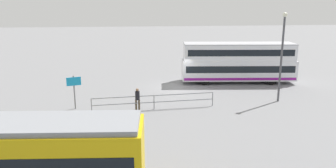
{
  "coord_description": "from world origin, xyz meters",
  "views": [
    {
      "loc": [
        4.37,
        28.91,
        7.58
      ],
      "look_at": [
        1.61,
        5.25,
        1.68
      ],
      "focal_mm": 35.27,
      "sensor_mm": 36.0,
      "label": 1
    }
  ],
  "objects_px": {
    "street_lamp": "(282,51)",
    "pedestrian_near_railing": "(137,98)",
    "double_decker_bus": "(238,62)",
    "info_sign": "(74,86)"
  },
  "relations": [
    {
      "from": "street_lamp",
      "to": "pedestrian_near_railing",
      "type": "bearing_deg",
      "value": 5.06
    },
    {
      "from": "double_decker_bus",
      "to": "info_sign",
      "type": "bearing_deg",
      "value": 24.89
    },
    {
      "from": "double_decker_bus",
      "to": "pedestrian_near_railing",
      "type": "xyz_separation_m",
      "value": [
        9.89,
        7.55,
        -1.03
      ]
    },
    {
      "from": "double_decker_bus",
      "to": "street_lamp",
      "type": "bearing_deg",
      "value": 100.22
    },
    {
      "from": "pedestrian_near_railing",
      "to": "street_lamp",
      "type": "xyz_separation_m",
      "value": [
        -11.07,
        -0.98,
        3.09
      ]
    },
    {
      "from": "double_decker_bus",
      "to": "street_lamp",
      "type": "relative_size",
      "value": 1.59
    },
    {
      "from": "info_sign",
      "to": "street_lamp",
      "type": "bearing_deg",
      "value": -179.56
    },
    {
      "from": "double_decker_bus",
      "to": "street_lamp",
      "type": "height_order",
      "value": "street_lamp"
    },
    {
      "from": "pedestrian_near_railing",
      "to": "info_sign",
      "type": "relative_size",
      "value": 0.66
    },
    {
      "from": "info_sign",
      "to": "pedestrian_near_railing",
      "type": "bearing_deg",
      "value": 169.24
    }
  ]
}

